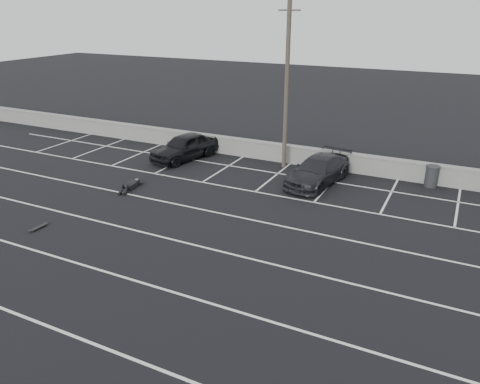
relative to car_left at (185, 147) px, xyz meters
The scene contains 9 objects.
ground 12.96m from the car_left, 67.61° to the right, with size 120.00×120.00×0.00m, color black.
seawall 5.34m from the car_left, 22.46° to the left, with size 50.00×0.45×1.06m.
stall_lines 9.01m from the car_left, 57.33° to the right, with size 36.00×20.05×0.01m.
car_left is the anchor object (origin of this frame).
car_right 8.29m from the car_left, ahead, with size 1.91×4.71×1.37m, color black.
utility_pole 7.00m from the car_left, 12.06° to the left, with size 1.18×0.24×8.85m.
trash_bin 13.64m from the car_left, ahead, with size 0.93×0.93×1.07m.
person 5.07m from the car_left, 88.91° to the right, with size 1.43×2.53×0.48m, color black, non-canonical shape.
skateboard 10.62m from the car_left, 91.69° to the right, with size 0.21×0.70×0.08m.
Camera 1 is at (9.73, -10.37, 8.48)m, focal length 35.00 mm.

